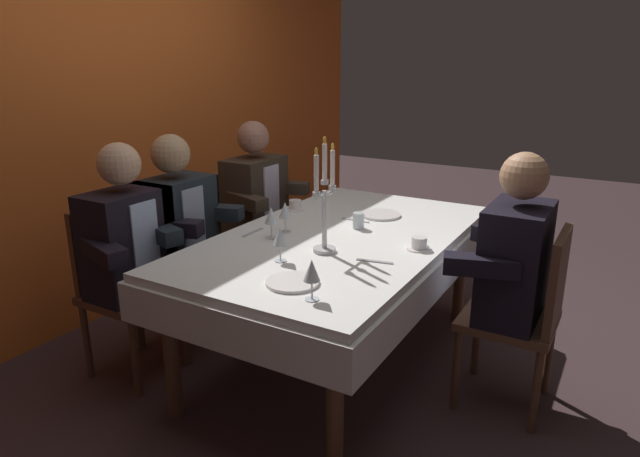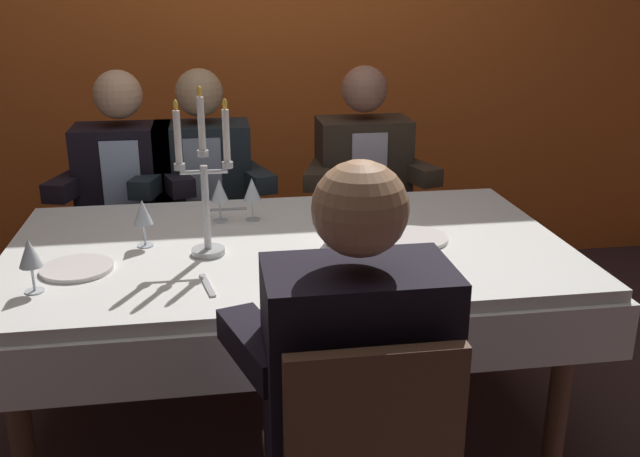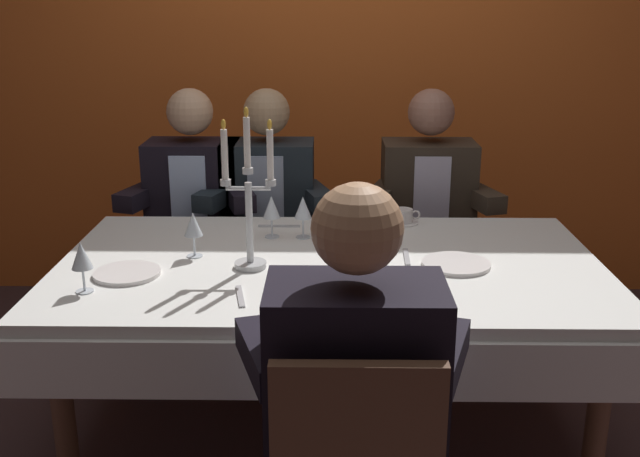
# 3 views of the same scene
# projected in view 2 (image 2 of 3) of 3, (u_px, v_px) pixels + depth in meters

# --- Properties ---
(ground_plane) EXTENTS (12.00, 12.00, 0.00)m
(ground_plane) POSITION_uv_depth(u_px,v_px,m) (291.00, 426.00, 2.68)
(ground_plane) COLOR #3F2C2D
(back_wall) EXTENTS (6.00, 0.12, 2.70)m
(back_wall) POSITION_uv_depth(u_px,v_px,m) (252.00, 30.00, 3.79)
(back_wall) COLOR orange
(back_wall) RESTS_ON ground_plane
(dining_table) EXTENTS (1.94, 1.14, 0.74)m
(dining_table) POSITION_uv_depth(u_px,v_px,m) (289.00, 275.00, 2.48)
(dining_table) COLOR white
(dining_table) RESTS_ON ground_plane
(candelabra) EXTENTS (0.19, 0.11, 0.55)m
(candelabra) POSITION_uv_depth(u_px,v_px,m) (205.00, 190.00, 2.27)
(candelabra) COLOR silver
(candelabra) RESTS_ON dining_table
(dinner_plate_0) EXTENTS (0.24, 0.24, 0.01)m
(dinner_plate_0) POSITION_uv_depth(u_px,v_px,m) (414.00, 238.00, 2.47)
(dinner_plate_0) COLOR white
(dinner_plate_0) RESTS_ON dining_table
(dinner_plate_1) EXTENTS (0.22, 0.22, 0.01)m
(dinner_plate_1) POSITION_uv_depth(u_px,v_px,m) (77.00, 268.00, 2.21)
(dinner_plate_1) COLOR white
(dinner_plate_1) RESTS_ON dining_table
(wine_glass_0) EXTENTS (0.07, 0.07, 0.16)m
(wine_glass_0) POSITION_uv_depth(u_px,v_px,m) (252.00, 191.00, 2.64)
(wine_glass_0) COLOR silver
(wine_glass_0) RESTS_ON dining_table
(wine_glass_1) EXTENTS (0.07, 0.07, 0.16)m
(wine_glass_1) POSITION_uv_depth(u_px,v_px,m) (30.00, 255.00, 2.02)
(wine_glass_1) COLOR silver
(wine_glass_1) RESTS_ON dining_table
(wine_glass_2) EXTENTS (0.07, 0.07, 0.16)m
(wine_glass_2) POSITION_uv_depth(u_px,v_px,m) (219.00, 191.00, 2.63)
(wine_glass_2) COLOR silver
(wine_glass_2) RESTS_ON dining_table
(wine_glass_3) EXTENTS (0.07, 0.07, 0.16)m
(wine_glass_3) POSITION_uv_depth(u_px,v_px,m) (143.00, 213.00, 2.38)
(wine_glass_3) COLOR silver
(wine_glass_3) RESTS_ON dining_table
(water_tumbler_0) EXTENTS (0.06, 0.06, 0.09)m
(water_tumbler_0) POSITION_uv_depth(u_px,v_px,m) (333.00, 232.00, 2.42)
(water_tumbler_0) COLOR silver
(water_tumbler_0) RESTS_ON dining_table
(coffee_cup_0) EXTENTS (0.13, 0.12, 0.06)m
(coffee_cup_0) POSITION_uv_depth(u_px,v_px,m) (348.00, 194.00, 2.91)
(coffee_cup_0) COLOR white
(coffee_cup_0) RESTS_ON dining_table
(coffee_cup_1) EXTENTS (0.13, 0.12, 0.06)m
(coffee_cup_1) POSITION_uv_depth(u_px,v_px,m) (303.00, 287.00, 2.02)
(coffee_cup_1) COLOR white
(coffee_cup_1) RESTS_ON dining_table
(spoon_0) EXTENTS (0.05, 0.17, 0.01)m
(spoon_0) POSITION_uv_depth(u_px,v_px,m) (207.00, 285.00, 2.09)
(spoon_0) COLOR #B7B7BC
(spoon_0) RESTS_ON dining_table
(spoon_1) EXTENTS (0.17, 0.02, 0.01)m
(spoon_1) POSITION_uv_depth(u_px,v_px,m) (225.00, 209.00, 2.79)
(spoon_1) COLOR #B7B7BC
(spoon_1) RESTS_ON dining_table
(spoon_2) EXTENTS (0.02, 0.17, 0.01)m
(spoon_2) POSITION_uv_depth(u_px,v_px,m) (363.00, 234.00, 2.52)
(spoon_2) COLOR #B7B7BC
(spoon_2) RESTS_ON dining_table
(seated_diner_0) EXTENTS (0.63, 0.48, 1.24)m
(seated_diner_0) POSITION_uv_depth(u_px,v_px,m) (126.00, 184.00, 3.18)
(seated_diner_0) COLOR brown
(seated_diner_0) RESTS_ON ground_plane
(seated_diner_1) EXTENTS (0.63, 0.48, 1.24)m
(seated_diner_1) POSITION_uv_depth(u_px,v_px,m) (204.00, 181.00, 3.23)
(seated_diner_1) COLOR brown
(seated_diner_1) RESTS_ON ground_plane
(seated_diner_2) EXTENTS (0.63, 0.48, 1.24)m
(seated_diner_2) POSITION_uv_depth(u_px,v_px,m) (357.00, 375.00, 1.63)
(seated_diner_2) COLOR brown
(seated_diner_2) RESTS_ON ground_plane
(seated_diner_3) EXTENTS (0.63, 0.48, 1.24)m
(seated_diner_3) POSITION_uv_depth(u_px,v_px,m) (362.00, 174.00, 3.34)
(seated_diner_3) COLOR brown
(seated_diner_3) RESTS_ON ground_plane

